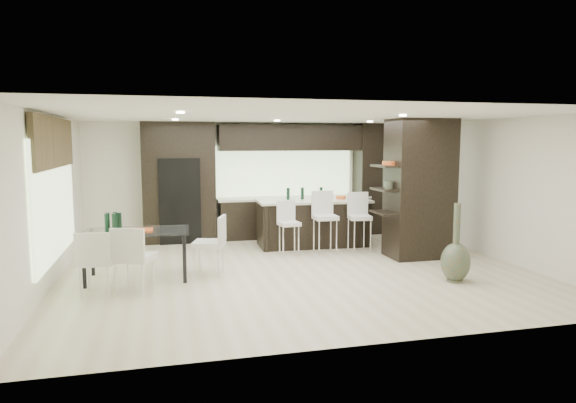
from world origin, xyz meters
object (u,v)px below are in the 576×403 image
object	(u,v)px
stool_right	(359,228)
floor_vase	(456,243)
stool_left	(289,233)
dining_table	(137,255)
bench	(333,235)
kitchen_island	(313,222)
chair_far	(98,265)
chair_end	(209,248)
chair_near	(135,262)
stool_mid	(325,229)

from	to	relation	value
stool_right	floor_vase	size ratio (longest dim) A/B	0.77
stool_left	floor_vase	size ratio (longest dim) A/B	0.68
dining_table	bench	bearing A→B (deg)	26.79
kitchen_island	chair_far	bearing A→B (deg)	-144.04
chair_far	floor_vase	bearing A→B (deg)	3.00
kitchen_island	chair_end	size ratio (longest dim) A/B	2.60
stool_left	bench	size ratio (longest dim) A/B	0.71
stool_right	chair_near	distance (m)	4.77
floor_vase	stool_left	bearing A→B (deg)	129.97
stool_left	chair_far	xyz separation A→B (m)	(-3.40, -1.94, 0.01)
stool_left	floor_vase	distance (m)	3.34
kitchen_island	floor_vase	xyz separation A→B (m)	(1.39, -3.37, 0.13)
stool_left	stool_right	size ratio (longest dim) A/B	0.89
stool_mid	floor_vase	distance (m)	2.88
bench	chair_near	bearing A→B (deg)	-129.24
kitchen_island	stool_left	distance (m)	1.11
dining_table	chair_near	world-z (taller)	chair_near
stool_right	chair_far	distance (m)	5.26
stool_mid	stool_right	world-z (taller)	stool_mid
stool_mid	floor_vase	xyz separation A→B (m)	(1.39, -2.52, 0.13)
stool_right	floor_vase	xyz separation A→B (m)	(0.65, -2.53, 0.15)
stool_mid	chair_end	xyz separation A→B (m)	(-2.44, -1.11, -0.04)
dining_table	chair_near	xyz separation A→B (m)	(0.00, -0.81, 0.07)
kitchen_island	floor_vase	size ratio (longest dim) A/B	1.90
stool_mid	chair_near	distance (m)	4.10
bench	chair_end	xyz separation A→B (m)	(-2.87, -1.84, 0.23)
stool_right	stool_mid	bearing A→B (deg)	-170.82
dining_table	chair_far	size ratio (longest dim) A/B	1.86
stool_right	kitchen_island	bearing A→B (deg)	140.15
stool_right	dining_table	xyz separation A→B (m)	(-4.37, -1.12, -0.09)
dining_table	chair_far	distance (m)	0.96
kitchen_island	chair_near	size ratio (longest dim) A/B	2.57
stool_mid	floor_vase	size ratio (longest dim) A/B	0.80
stool_right	chair_far	size ratio (longest dim) A/B	1.09
bench	dining_table	distance (m)	4.45
stool_left	chair_end	world-z (taller)	chair_end
stool_mid	dining_table	size ratio (longest dim) A/B	0.61
bench	dining_table	size ratio (longest dim) A/B	0.73
stool_right	chair_far	world-z (taller)	stool_right
stool_mid	chair_far	size ratio (longest dim) A/B	1.13
stool_left	stool_mid	world-z (taller)	stool_mid
stool_mid	dining_table	distance (m)	3.79
chair_far	stool_left	bearing A→B (deg)	39.02
stool_right	dining_table	distance (m)	4.51
dining_table	chair_end	size ratio (longest dim) A/B	1.80
floor_vase	stool_mid	bearing A→B (deg)	118.93
stool_right	chair_near	xyz separation A→B (m)	(-4.37, -1.93, -0.02)
stool_right	bench	distance (m)	0.83
stool_mid	bench	bearing A→B (deg)	60.63
bench	kitchen_island	bearing A→B (deg)	-177.86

